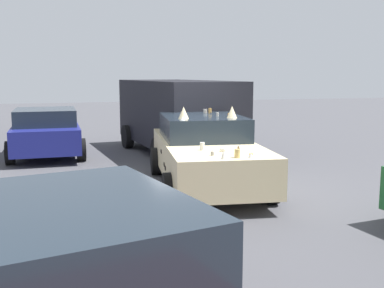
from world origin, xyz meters
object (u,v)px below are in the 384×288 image
Objects in this scene: parked_van_row_back_far at (176,113)px; parked_sedan_far_left at (46,131)px; art_car_decorated at (205,151)px; parked_sedan_behind_right at (56,286)px.

parked_sedan_far_left is at bearing 72.65° from parked_van_row_back_far.
art_car_decorated reaches higher than parked_sedan_behind_right.
art_car_decorated is 5.69m from parked_sedan_far_left.
art_car_decorated is 1.17× the size of parked_sedan_far_left.
art_car_decorated is 4.04m from parked_van_row_back_far.
parked_sedan_far_left is (0.68, 3.60, -0.50)m from parked_van_row_back_far.
art_car_decorated is 0.85× the size of parked_van_row_back_far.
art_car_decorated is 0.98× the size of parked_sedan_behind_right.
parked_van_row_back_far is at bearing -101.65° from parked_sedan_far_left.
parked_van_row_back_far reaches higher than parked_sedan_far_left.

